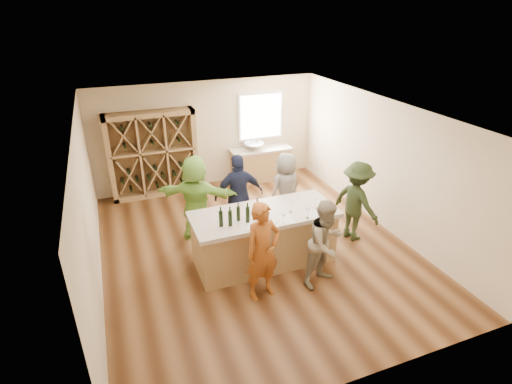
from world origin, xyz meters
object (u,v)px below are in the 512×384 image
object	(u,v)px
person_far_mid	(239,195)
person_near_right	(326,243)
wine_rack	(153,155)
wine_bottle_a	(221,219)
sink	(254,146)
wine_bottle_e	(257,210)
person_server	(356,201)
person_far_left	(196,198)
wine_bottle_b	(230,218)
person_near_left	(263,251)
wine_bottle_c	(238,214)
tasting_counter_base	(264,239)
wine_bottle_d	(248,215)
person_far_right	(286,189)

from	to	relation	value
person_far_mid	person_near_right	bearing A→B (deg)	115.35
wine_rack	wine_bottle_a	world-z (taller)	wine_rack
sink	wine_bottle_e	bearing A→B (deg)	-110.06
wine_bottle_e	person_server	bearing A→B (deg)	6.67
sink	person_far_left	distance (m)	3.23
sink	person_far_left	bearing A→B (deg)	-132.57
wine_rack	person_near_right	xyz separation A→B (m)	(2.24, -4.77, -0.29)
wine_bottle_b	wine_bottle_e	xyz separation A→B (m)	(0.53, 0.09, 0.01)
wine_rack	person_near_left	distance (m)	4.83
person_far_mid	wine_bottle_b	bearing A→B (deg)	70.11
wine_bottle_a	wine_bottle_c	xyz separation A→B (m)	(0.34, 0.08, -0.01)
person_server	person_far_mid	world-z (taller)	person_far_mid
wine_rack	person_server	bearing A→B (deg)	-45.72
sink	wine_bottle_a	xyz separation A→B (m)	(-2.10, -3.92, 0.21)
person_near_right	person_far_mid	distance (m)	2.34
sink	person_near_left	size ratio (longest dim) A/B	0.31
tasting_counter_base	wine_bottle_d	distance (m)	0.86
person_far_left	person_far_right	bearing A→B (deg)	-155.34
wine_bottle_d	person_near_left	distance (m)	0.76
wine_bottle_e	person_far_left	world-z (taller)	person_far_left
wine_bottle_b	wine_bottle_d	bearing A→B (deg)	1.37
sink	person_server	xyz separation A→B (m)	(0.89, -3.61, -0.15)
wine_bottle_e	wine_rack	bearing A→B (deg)	108.02
person_far_right	wine_bottle_d	bearing A→B (deg)	28.73
tasting_counter_base	person_near_left	world-z (taller)	person_near_left
wine_rack	person_near_left	xyz separation A→B (m)	(1.09, -4.70, -0.22)
person_far_mid	person_server	bearing A→B (deg)	157.74
wine_bottle_c	person_near_right	xyz separation A→B (m)	(1.30, -0.86, -0.40)
tasting_counter_base	wine_bottle_a	xyz separation A→B (m)	(-0.88, -0.18, 0.73)
wine_bottle_b	person_server	distance (m)	2.88
wine_bottle_a	wine_rack	bearing A→B (deg)	98.54
wine_rack	person_far_mid	distance (m)	2.95
person_server	person_far_left	xyz separation A→B (m)	(-3.07, 1.23, 0.06)
wine_bottle_a	person_far_right	world-z (taller)	person_far_right
person_far_left	wine_rack	bearing A→B (deg)	-51.87
wine_bottle_d	person_near_right	world-z (taller)	person_near_right
wine_rack	sink	world-z (taller)	wine_rack
wine_rack	wine_bottle_d	world-z (taller)	wine_rack
person_far_right	person_near_right	bearing A→B (deg)	65.32
wine_rack	wine_bottle_d	bearing A→B (deg)	-75.03
tasting_counter_base	wine_bottle_b	distance (m)	1.05
wine_bottle_b	wine_bottle_c	world-z (taller)	wine_bottle_b
person_near_left	tasting_counter_base	bearing A→B (deg)	54.35
wine_bottle_a	person_near_left	xyz separation A→B (m)	(0.49, -0.71, -0.34)
wine_rack	person_far_left	xyz separation A→B (m)	(0.51, -2.45, -0.18)
tasting_counter_base	wine_bottle_b	world-z (taller)	wine_bottle_b
person_near_right	person_far_left	world-z (taller)	person_far_left
sink	person_far_right	size ratio (longest dim) A/B	0.33
sink	wine_bottle_b	xyz separation A→B (m)	(-1.95, -3.96, 0.21)
wine_rack	person_far_left	size ratio (longest dim) A/B	1.19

